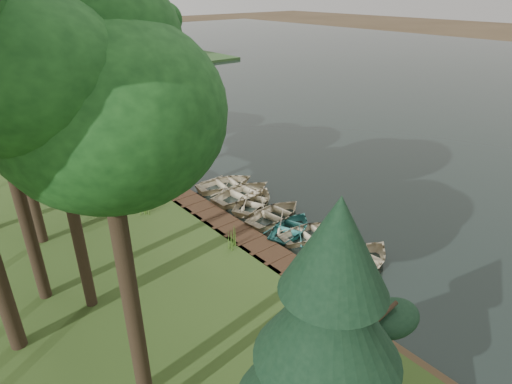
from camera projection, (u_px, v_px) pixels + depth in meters
ground at (250, 219)px, 22.87m from camera, size 300.00×300.00×0.00m
water at (334, 84)px, 54.00m from camera, size 130.00×200.00×0.05m
boardwalk at (225, 226)px, 21.88m from camera, size 1.60×16.00×0.30m
peninsula at (75, 70)px, 61.92m from camera, size 50.00×14.00×0.45m
far_trees at (41, 25)px, 57.29m from camera, size 45.60×5.60×8.80m
rowboat_0 at (361, 260)px, 18.67m from camera, size 4.26×3.24×0.83m
rowboat_1 at (337, 247)px, 19.67m from camera, size 4.02×3.18×0.75m
rowboat_2 at (310, 232)px, 20.94m from camera, size 3.61×2.87×0.67m
rowboat_3 at (291, 226)px, 21.41m from camera, size 3.82×3.25×0.67m
rowboat_4 at (276, 213)px, 22.60m from camera, size 3.94×3.03×0.76m
rowboat_5 at (254, 200)px, 23.98m from camera, size 4.22×3.73×0.72m
rowboat_6 at (243, 192)px, 24.79m from camera, size 4.16×3.09×0.83m
rowboat_7 at (225, 182)px, 26.10m from camera, size 4.00×3.14×0.75m
stored_rowboat at (122, 196)px, 23.79m from camera, size 3.83×2.85×0.76m
tree_0 at (99, 105)px, 8.23m from camera, size 4.48×4.48×10.87m
tree_2 at (46, 85)px, 12.73m from camera, size 3.88×3.88×10.06m
pine_tree at (328, 338)px, 8.19m from camera, size 3.80×3.80×7.92m
reeds_0 at (233, 237)px, 19.62m from camera, size 0.60×0.60×1.08m
reeds_1 at (143, 206)px, 22.50m from camera, size 0.60×0.60×0.97m
reeds_2 at (154, 184)px, 24.95m from camera, size 0.60×0.60×0.99m
reeds_3 at (162, 191)px, 24.27m from camera, size 0.60×0.60×0.92m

